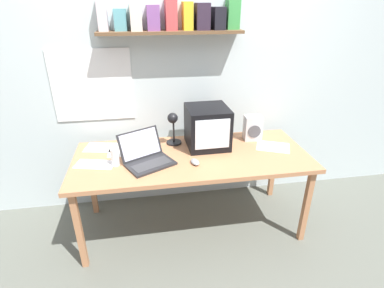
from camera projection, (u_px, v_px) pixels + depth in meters
The scene contains 13 objects.
ground_plane at pixel (192, 224), 2.74m from camera, with size 12.00×12.00×0.00m, color #5C5F56.
back_wall at pixel (182, 68), 2.64m from camera, with size 5.60×0.24×2.60m.
corner_desk at pixel (192, 161), 2.45m from camera, with size 1.90×0.79×0.71m.
crt_monitor at pixel (207, 127), 2.53m from camera, with size 0.35×0.37×0.34m.
laptop at pixel (146, 155), 2.30m from camera, with size 0.45×0.43×0.23m.
desk_lamp at pixel (173, 125), 2.52m from camera, with size 0.13×0.16×0.30m.
juice_glass at pixel (115, 158), 2.26m from camera, with size 0.06×0.06×0.14m.
space_heater at pixel (253, 128), 2.67m from camera, with size 0.16×0.13×0.22m.
computer_mouse at pixel (195, 162), 2.30m from camera, with size 0.08×0.11×0.03m.
loose_paper_near_laptop at pixel (103, 147), 2.55m from camera, with size 0.32×0.23×0.00m.
open_notebook at pixel (123, 152), 2.47m from camera, with size 0.25×0.16×0.00m.
printed_handout at pixel (95, 164), 2.29m from camera, with size 0.32×0.21×0.00m.
loose_paper_near_monitor at pixel (273, 147), 2.57m from camera, with size 0.33×0.30×0.00m.
Camera 1 is at (-0.35, -2.13, 1.84)m, focal length 28.00 mm.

